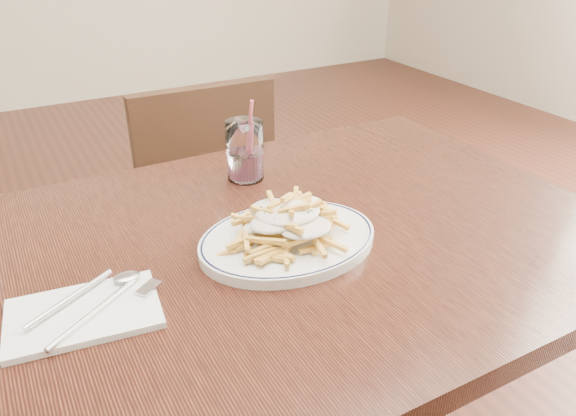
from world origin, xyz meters
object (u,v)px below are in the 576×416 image
chair_far (200,199)px  fries_plate (288,240)px  water_glass (245,154)px  table (271,277)px  loaded_fries (288,218)px

chair_far → fries_plate: chair_far is taller
chair_far → fries_plate: size_ratio=2.50×
chair_far → water_glass: (-0.05, -0.46, 0.32)m
table → fries_plate: (0.02, -0.03, 0.09)m
fries_plate → loaded_fries: 0.04m
loaded_fries → water_glass: (0.05, 0.27, 0.00)m
table → chair_far: chair_far is taller
loaded_fries → water_glass: 0.28m
table → loaded_fries: 0.14m
water_glass → table: bearing=-105.5°
loaded_fries → water_glass: bearing=79.4°
fries_plate → water_glass: bearing=79.4°
fries_plate → loaded_fries: loaded_fries is taller
fries_plate → table: bearing=116.4°
table → water_glass: size_ratio=7.25×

